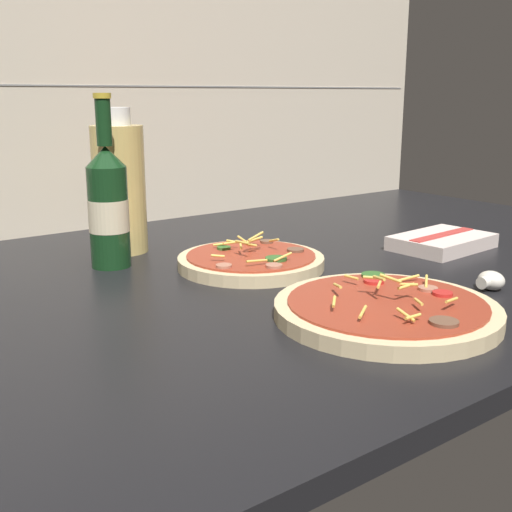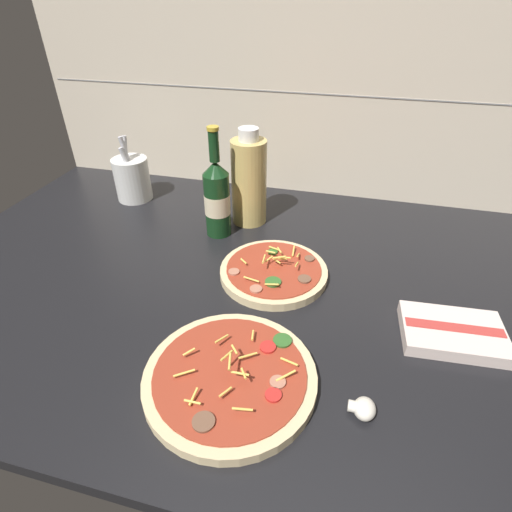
# 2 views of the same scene
# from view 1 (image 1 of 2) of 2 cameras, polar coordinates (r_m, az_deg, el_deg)

# --- Properties ---
(counter_slab) EXTENTS (1.60, 0.90, 0.03)m
(counter_slab) POSITION_cam_1_polar(r_m,az_deg,el_deg) (0.99, 1.84, -1.77)
(counter_slab) COLOR black
(counter_slab) RESTS_ON ground
(tile_backsplash) EXTENTS (1.60, 0.01, 0.60)m
(tile_backsplash) POSITION_cam_1_polar(r_m,az_deg,el_deg) (1.34, -10.74, 14.62)
(tile_backsplash) COLOR beige
(tile_backsplash) RESTS_ON ground
(pizza_near) EXTENTS (0.27, 0.27, 0.05)m
(pizza_near) POSITION_cam_1_polar(r_m,az_deg,el_deg) (0.78, 11.52, -4.71)
(pizza_near) COLOR beige
(pizza_near) RESTS_ON counter_slab
(pizza_far) EXTENTS (0.22, 0.22, 0.05)m
(pizza_far) POSITION_cam_1_polar(r_m,az_deg,el_deg) (0.98, -0.44, -0.45)
(pizza_far) COLOR beige
(pizza_far) RESTS_ON counter_slab
(beer_bottle) EXTENTS (0.06, 0.06, 0.26)m
(beer_bottle) POSITION_cam_1_polar(r_m,az_deg,el_deg) (1.00, -13.00, 4.43)
(beer_bottle) COLOR #143819
(beer_bottle) RESTS_ON counter_slab
(oil_bottle) EXTENTS (0.09, 0.09, 0.24)m
(oil_bottle) POSITION_cam_1_polar(r_m,az_deg,el_deg) (1.09, -12.05, 6.02)
(oil_bottle) COLOR #D6B766
(oil_bottle) RESTS_ON counter_slab
(mushroom_left) EXTENTS (0.04, 0.04, 0.03)m
(mushroom_left) POSITION_cam_1_polar(r_m,az_deg,el_deg) (0.93, 20.12, -2.07)
(mushroom_left) COLOR white
(mushroom_left) RESTS_ON counter_slab
(dish_towel) EXTENTS (0.18, 0.13, 0.03)m
(dish_towel) POSITION_cam_1_polar(r_m,az_deg,el_deg) (1.15, 16.20, 1.22)
(dish_towel) COLOR beige
(dish_towel) RESTS_ON counter_slab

